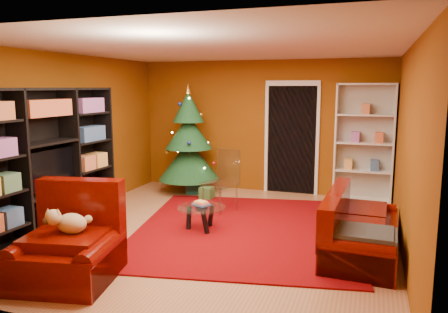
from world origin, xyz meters
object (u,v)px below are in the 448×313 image
(white_bookshelf, at_px, (364,143))
(sofa, at_px, (362,223))
(coffee_table, at_px, (202,218))
(rug, at_px, (243,229))
(gift_box_teal, at_px, (194,185))
(media_unit, at_px, (46,162))
(gift_box_red, at_px, (194,182))
(gift_box_green, at_px, (207,193))
(christmas_tree, at_px, (189,140))
(acrylic_chair, at_px, (220,184))
(armchair, at_px, (66,243))
(dog, at_px, (72,223))

(white_bookshelf, bearing_deg, sofa, -88.40)
(white_bookshelf, bearing_deg, coffee_table, -130.01)
(sofa, bearing_deg, white_bookshelf, 4.08)
(rug, bearing_deg, gift_box_teal, 129.80)
(media_unit, height_order, coffee_table, media_unit)
(gift_box_red, relative_size, sofa, 0.13)
(gift_box_teal, bearing_deg, gift_box_green, -43.24)
(gift_box_green, distance_m, coffee_table, 1.81)
(christmas_tree, distance_m, white_bookshelf, 3.31)
(gift_box_green, distance_m, gift_box_red, 0.94)
(acrylic_chair, bearing_deg, sofa, -3.52)
(armchair, bearing_deg, dog, 45.00)
(armchair, bearing_deg, gift_box_green, 76.30)
(christmas_tree, relative_size, white_bookshelf, 0.98)
(gift_box_teal, distance_m, coffee_table, 2.34)
(gift_box_green, height_order, coffee_table, coffee_table)
(gift_box_green, bearing_deg, christmas_tree, 141.60)
(sofa, xyz_separation_m, acrylic_chair, (-2.31, 1.20, 0.08))
(sofa, bearing_deg, gift_box_teal, 57.28)
(christmas_tree, xyz_separation_m, gift_box_green, (0.54, -0.43, -0.93))
(gift_box_teal, distance_m, gift_box_red, 0.38)
(gift_box_green, xyz_separation_m, coffee_table, (0.58, -1.71, 0.07))
(armchair, bearing_deg, christmas_tree, 84.04)
(gift_box_green, distance_m, sofa, 3.40)
(rug, height_order, media_unit, media_unit)
(gift_box_teal, distance_m, acrylic_chair, 1.47)
(gift_box_teal, xyz_separation_m, gift_box_green, (0.43, -0.40, -0.04))
(rug, distance_m, media_unit, 2.99)
(sofa, bearing_deg, coffee_table, 88.03)
(rug, distance_m, gift_box_teal, 2.46)
(gift_box_red, distance_m, armchair, 4.51)
(gift_box_teal, bearing_deg, dog, -85.95)
(gift_box_green, bearing_deg, media_unit, -121.07)
(acrylic_chair, bearing_deg, armchair, -78.74)
(white_bookshelf, bearing_deg, christmas_tree, -172.56)
(dog, height_order, coffee_table, dog)
(media_unit, bearing_deg, sofa, 9.23)
(christmas_tree, height_order, gift_box_teal, christmas_tree)
(rug, height_order, christmas_tree, christmas_tree)
(gift_box_teal, bearing_deg, coffee_table, -64.61)
(gift_box_green, xyz_separation_m, sofa, (2.81, -1.89, 0.28))
(christmas_tree, distance_m, dog, 4.14)
(media_unit, distance_m, christmas_tree, 3.05)
(christmas_tree, xyz_separation_m, sofa, (3.35, -2.32, -0.65))
(dog, distance_m, acrylic_chair, 3.05)
(gift_box_red, relative_size, armchair, 0.23)
(gift_box_teal, xyz_separation_m, dog, (0.29, -4.08, 0.47))
(gift_box_red, height_order, coffee_table, coffee_table)
(christmas_tree, relative_size, gift_box_green, 9.32)
(gift_box_teal, xyz_separation_m, coffee_table, (1.00, -2.12, 0.03))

